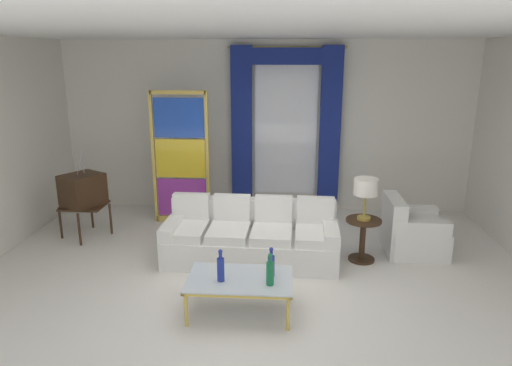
{
  "coord_description": "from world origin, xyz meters",
  "views": [
    {
      "loc": [
        0.41,
        -5.16,
        2.73
      ],
      "look_at": [
        -0.02,
        0.9,
        1.05
      ],
      "focal_mm": 32.43,
      "sensor_mm": 36.0,
      "label": 1
    }
  ],
  "objects_px": {
    "round_side_table": "(363,236)",
    "table_lamp_brass": "(366,189)",
    "bottle_crystal_tall": "(270,272)",
    "armchair_white": "(410,233)",
    "stained_glass_divider": "(181,161)",
    "bottle_amber_squat": "(221,268)",
    "peacock_figurine": "(203,219)",
    "coffee_table": "(240,281)",
    "vintage_tv": "(83,191)",
    "couch_white_long": "(251,238)",
    "bottle_blue_decanter": "(271,264)"
  },
  "relations": [
    {
      "from": "bottle_amber_squat",
      "to": "armchair_white",
      "type": "relative_size",
      "value": 0.44
    },
    {
      "from": "couch_white_long",
      "to": "stained_glass_divider",
      "type": "distance_m",
      "value": 2.03
    },
    {
      "from": "bottle_crystal_tall",
      "to": "stained_glass_divider",
      "type": "height_order",
      "value": "stained_glass_divider"
    },
    {
      "from": "peacock_figurine",
      "to": "round_side_table",
      "type": "height_order",
      "value": "round_side_table"
    },
    {
      "from": "round_side_table",
      "to": "armchair_white",
      "type": "bearing_deg",
      "value": 25.36
    },
    {
      "from": "coffee_table",
      "to": "bottle_blue_decanter",
      "type": "xyz_separation_m",
      "value": [
        0.34,
        0.08,
        0.17
      ]
    },
    {
      "from": "bottle_amber_squat",
      "to": "vintage_tv",
      "type": "relative_size",
      "value": 0.27
    },
    {
      "from": "round_side_table",
      "to": "table_lamp_brass",
      "type": "height_order",
      "value": "table_lamp_brass"
    },
    {
      "from": "bottle_crystal_tall",
      "to": "armchair_white",
      "type": "height_order",
      "value": "armchair_white"
    },
    {
      "from": "bottle_amber_squat",
      "to": "table_lamp_brass",
      "type": "distance_m",
      "value": 2.35
    },
    {
      "from": "bottle_amber_squat",
      "to": "peacock_figurine",
      "type": "bearing_deg",
      "value": 104.9
    },
    {
      "from": "coffee_table",
      "to": "armchair_white",
      "type": "distance_m",
      "value": 2.89
    },
    {
      "from": "armchair_white",
      "to": "stained_glass_divider",
      "type": "distance_m",
      "value": 3.74
    },
    {
      "from": "bottle_blue_decanter",
      "to": "bottle_amber_squat",
      "type": "height_order",
      "value": "bottle_amber_squat"
    },
    {
      "from": "round_side_table",
      "to": "stained_glass_divider",
      "type": "bearing_deg",
      "value": 154.47
    },
    {
      "from": "round_side_table",
      "to": "coffee_table",
      "type": "bearing_deg",
      "value": -136.53
    },
    {
      "from": "bottle_amber_squat",
      "to": "coffee_table",
      "type": "bearing_deg",
      "value": 21.25
    },
    {
      "from": "bottle_amber_squat",
      "to": "table_lamp_brass",
      "type": "bearing_deg",
      "value": 41.51
    },
    {
      "from": "stained_glass_divider",
      "to": "couch_white_long",
      "type": "bearing_deg",
      "value": -47.21
    },
    {
      "from": "bottle_amber_squat",
      "to": "stained_glass_divider",
      "type": "bearing_deg",
      "value": 110.49
    },
    {
      "from": "bottle_amber_squat",
      "to": "round_side_table",
      "type": "relative_size",
      "value": 0.6
    },
    {
      "from": "vintage_tv",
      "to": "bottle_crystal_tall",
      "type": "bearing_deg",
      "value": -36.27
    },
    {
      "from": "peacock_figurine",
      "to": "vintage_tv",
      "type": "bearing_deg",
      "value": -170.95
    },
    {
      "from": "couch_white_long",
      "to": "bottle_crystal_tall",
      "type": "height_order",
      "value": "couch_white_long"
    },
    {
      "from": "coffee_table",
      "to": "armchair_white",
      "type": "height_order",
      "value": "armchair_white"
    },
    {
      "from": "vintage_tv",
      "to": "armchair_white",
      "type": "bearing_deg",
      "value": -2.87
    },
    {
      "from": "round_side_table",
      "to": "table_lamp_brass",
      "type": "distance_m",
      "value": 0.67
    },
    {
      "from": "couch_white_long",
      "to": "coffee_table",
      "type": "distance_m",
      "value": 1.41
    },
    {
      "from": "coffee_table",
      "to": "peacock_figurine",
      "type": "relative_size",
      "value": 1.89
    },
    {
      "from": "bottle_crystal_tall",
      "to": "table_lamp_brass",
      "type": "distance_m",
      "value": 2.04
    },
    {
      "from": "bottle_amber_squat",
      "to": "armchair_white",
      "type": "distance_m",
      "value": 3.1
    },
    {
      "from": "armchair_white",
      "to": "table_lamp_brass",
      "type": "height_order",
      "value": "table_lamp_brass"
    },
    {
      "from": "coffee_table",
      "to": "armchair_white",
      "type": "bearing_deg",
      "value": 38.49
    },
    {
      "from": "vintage_tv",
      "to": "peacock_figurine",
      "type": "distance_m",
      "value": 1.88
    },
    {
      "from": "bottle_crystal_tall",
      "to": "peacock_figurine",
      "type": "relative_size",
      "value": 0.59
    },
    {
      "from": "peacock_figurine",
      "to": "bottle_crystal_tall",
      "type": "bearing_deg",
      "value": -64.59
    },
    {
      "from": "bottle_crystal_tall",
      "to": "coffee_table",
      "type": "bearing_deg",
      "value": 159.42
    },
    {
      "from": "coffee_table",
      "to": "round_side_table",
      "type": "distance_m",
      "value": 2.11
    },
    {
      "from": "coffee_table",
      "to": "stained_glass_divider",
      "type": "relative_size",
      "value": 0.52
    },
    {
      "from": "round_side_table",
      "to": "peacock_figurine",
      "type": "bearing_deg",
      "value": 159.69
    },
    {
      "from": "armchair_white",
      "to": "table_lamp_brass",
      "type": "xyz_separation_m",
      "value": [
        -0.73,
        -0.35,
        0.74
      ]
    },
    {
      "from": "round_side_table",
      "to": "table_lamp_brass",
      "type": "xyz_separation_m",
      "value": [
        -0.0,
        0.0,
        0.67
      ]
    },
    {
      "from": "armchair_white",
      "to": "peacock_figurine",
      "type": "distance_m",
      "value": 3.14
    },
    {
      "from": "bottle_amber_squat",
      "to": "armchair_white",
      "type": "xyz_separation_m",
      "value": [
        2.46,
        1.87,
        -0.27
      ]
    },
    {
      "from": "peacock_figurine",
      "to": "table_lamp_brass",
      "type": "height_order",
      "value": "table_lamp_brass"
    },
    {
      "from": "couch_white_long",
      "to": "bottle_crystal_tall",
      "type": "bearing_deg",
      "value": -78.27
    },
    {
      "from": "bottle_amber_squat",
      "to": "stained_glass_divider",
      "type": "height_order",
      "value": "stained_glass_divider"
    },
    {
      "from": "armchair_white",
      "to": "coffee_table",
      "type": "bearing_deg",
      "value": -141.51
    },
    {
      "from": "bottle_blue_decanter",
      "to": "vintage_tv",
      "type": "bearing_deg",
      "value": 146.42
    },
    {
      "from": "couch_white_long",
      "to": "bottle_crystal_tall",
      "type": "relative_size",
      "value": 6.67
    }
  ]
}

